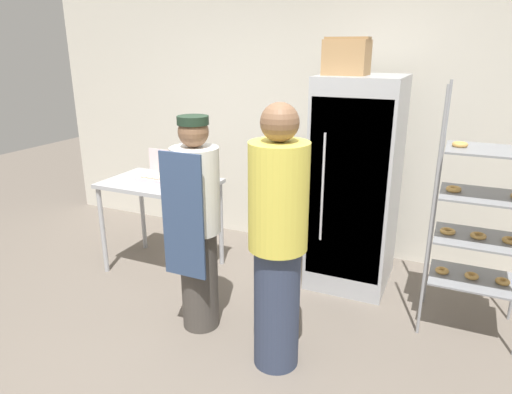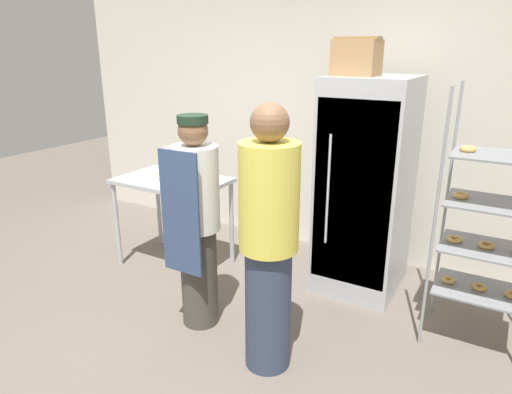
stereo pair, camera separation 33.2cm
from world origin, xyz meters
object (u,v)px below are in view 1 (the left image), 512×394
Objects in this scene: baking_rack at (481,218)px; cardboard_storage_box at (347,57)px; person_baker at (197,224)px; refrigerator at (356,184)px; blender_pitcher at (197,169)px; donut_box at (155,176)px; person_customer at (278,241)px.

cardboard_storage_box is at bearing 163.76° from baking_rack.
person_baker is (-1.86, -0.82, -0.05)m from baking_rack.
refrigerator is at bearing 158.48° from baking_rack.
cardboard_storage_box is (-1.11, 0.32, 1.08)m from baking_rack.
blender_pitcher is at bearing -179.94° from baking_rack.
donut_box is 0.40m from blender_pitcher.
person_customer is (1.54, -0.85, -0.03)m from donut_box.
person_baker is at bearing -123.13° from cardboard_storage_box.
donut_box is at bearing 151.20° from person_customer.
refrigerator reaches higher than person_customer.
person_customer is at bearing -92.32° from cardboard_storage_box.
cardboard_storage_box is (1.23, 0.33, 0.98)m from blender_pitcher.
cardboard_storage_box reaches higher than baking_rack.
person_customer is at bearing -13.62° from person_baker.
refrigerator is 1.00× the size of baking_rack.
person_baker is (-0.87, -1.21, -0.08)m from refrigerator.
donut_box is at bearing -163.93° from cardboard_storage_box.
refrigerator is 6.70× the size of blender_pitcher.
baking_rack is 2.72m from donut_box.
baking_rack reaches higher than donut_box.
blender_pitcher is 0.96m from person_baker.
person_customer is at bearing -97.57° from refrigerator.
baking_rack is (0.99, -0.39, -0.03)m from refrigerator.
cardboard_storage_box reaches higher than refrigerator.
refrigerator is at bearing 16.04° from blender_pitcher.
baking_rack reaches higher than person_customer.
person_customer is at bearing -28.80° from donut_box.
cardboard_storage_box is 1.77m from person_baker.
person_customer is (-0.18, -1.37, -0.02)m from refrigerator.
refrigerator is 1.07m from cardboard_storage_box.
donut_box is at bearing -160.06° from blender_pitcher.
cardboard_storage_box is at bearing 16.07° from donut_box.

